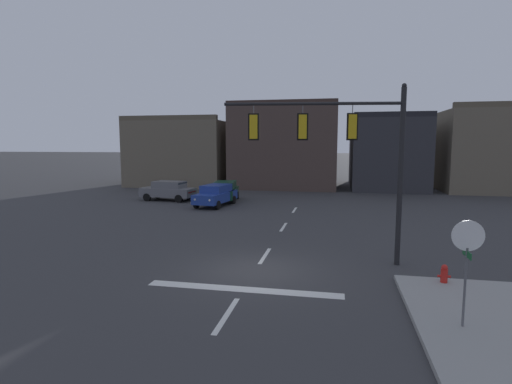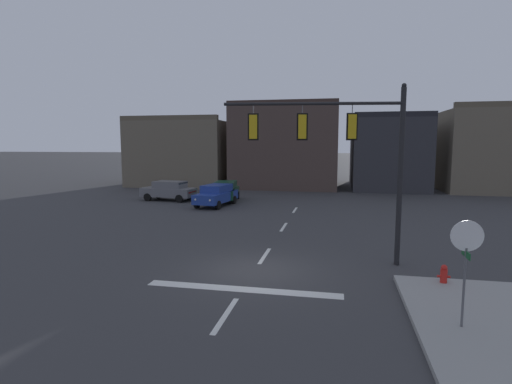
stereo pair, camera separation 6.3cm
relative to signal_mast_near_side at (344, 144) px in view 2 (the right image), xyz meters
The scene contains 10 objects.
ground_plane 5.81m from the signal_mast_near_side, 154.10° to the right, with size 400.00×400.00×0.00m, color #353538.
stop_bar_paint 6.62m from the signal_mast_near_side, 131.54° to the right, with size 6.40×0.50×0.01m, color silver.
lane_centreline 5.63m from the signal_mast_near_side, behind, with size 0.16×26.40×0.01m.
signal_mast_near_side is the anchor object (origin of this frame).
stop_sign 6.56m from the signal_mast_near_side, 61.19° to the right, with size 0.76×0.64×2.83m.
car_lot_nearside 16.52m from the signal_mast_near_side, 124.73° to the left, with size 2.40×4.62×1.61m.
car_lot_middle 18.76m from the signal_mast_near_side, 120.07° to the left, with size 2.35×4.61×1.61m.
car_lot_farside 21.03m from the signal_mast_near_side, 132.24° to the left, with size 4.59×2.27×1.61m.
fire_hydrant 5.80m from the signal_mast_near_side, 30.99° to the right, with size 0.40×0.30×0.75m.
building_row 29.29m from the signal_mast_near_side, 84.36° to the left, with size 49.89×13.00×8.96m.
Camera 2 is at (2.92, -14.14, 4.66)m, focal length 28.18 mm.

